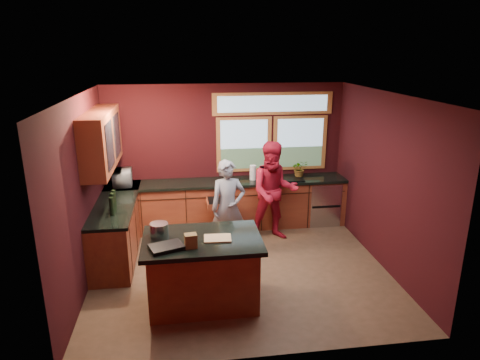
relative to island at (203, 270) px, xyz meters
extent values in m
plane|color=brown|center=(0.62, 0.81, -0.48)|extent=(4.50, 4.50, 0.00)
cube|color=black|center=(0.62, 2.81, 0.87)|extent=(4.50, 0.02, 2.70)
cube|color=black|center=(0.62, -1.19, 0.87)|extent=(4.50, 0.02, 2.70)
cube|color=black|center=(-1.63, 0.81, 0.87)|extent=(0.02, 4.00, 2.70)
cube|color=black|center=(2.87, 0.81, 0.87)|extent=(0.02, 4.00, 2.70)
cube|color=silver|center=(0.62, 0.81, 2.22)|extent=(4.50, 4.00, 0.02)
cube|color=#87A5BB|center=(0.97, 2.79, 1.07)|extent=(1.06, 0.02, 1.06)
cube|color=#87A5BB|center=(2.07, 2.79, 1.07)|extent=(1.06, 0.02, 1.06)
cube|color=#AE6932|center=(1.52, 2.79, 1.84)|extent=(2.30, 0.02, 0.42)
cube|color=maroon|center=(-1.45, 1.66, 1.47)|extent=(0.36, 1.80, 0.90)
cube|color=maroon|center=(0.62, 2.51, -0.04)|extent=(4.50, 0.60, 0.88)
cube|color=black|center=(0.62, 2.50, 0.43)|extent=(4.50, 0.64, 0.05)
cube|color=#B7B7BC|center=(2.47, 2.49, -0.05)|extent=(0.60, 0.58, 0.85)
cube|color=black|center=(1.72, 2.47, 0.43)|extent=(0.66, 0.46, 0.05)
cube|color=maroon|center=(-1.33, 1.66, -0.04)|extent=(0.60, 2.30, 0.88)
cube|color=black|center=(-1.32, 1.66, 0.43)|extent=(0.64, 2.30, 0.05)
cube|color=maroon|center=(0.00, 0.00, -0.04)|extent=(1.40, 0.90, 0.88)
cube|color=black|center=(0.00, 0.00, 0.44)|extent=(1.55, 1.05, 0.06)
imported|color=slate|center=(0.51, 1.45, 0.32)|extent=(0.62, 0.44, 1.60)
imported|color=#A41325|center=(1.37, 1.86, 0.42)|extent=(0.90, 0.72, 1.79)
imported|color=#999999|center=(-1.30, 2.51, 0.59)|extent=(0.38, 0.53, 0.28)
imported|color=#999999|center=(2.02, 2.56, 0.62)|extent=(0.30, 0.26, 0.33)
cylinder|color=white|center=(1.10, 2.51, 0.59)|extent=(0.12, 0.12, 0.28)
cube|color=tan|center=(0.20, -0.05, 0.48)|extent=(0.36, 0.27, 0.02)
cylinder|color=#B6B6BB|center=(-0.55, 0.15, 0.56)|extent=(0.24, 0.24, 0.18)
cube|color=brown|center=(-0.15, -0.25, 0.56)|extent=(0.16, 0.14, 0.18)
cube|color=black|center=(-0.45, -0.25, 0.49)|extent=(0.47, 0.40, 0.05)
camera|label=1|loc=(-0.22, -5.12, 2.85)|focal=32.00mm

